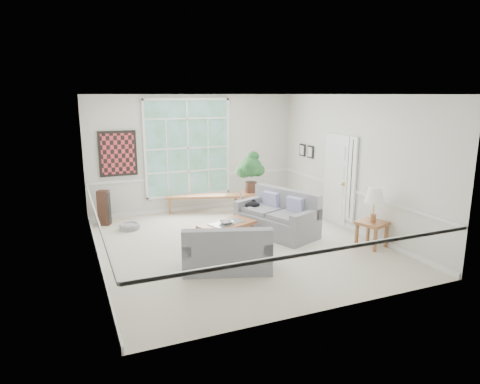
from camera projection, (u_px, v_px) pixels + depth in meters
name	position (u px, v px, depth m)	size (l,w,h in m)	color
floor	(239.00, 245.00, 8.76)	(5.50, 6.00, 0.01)	beige
ceiling	(239.00, 94.00, 8.08)	(5.50, 6.00, 0.02)	white
wall_back	(195.00, 153.00, 11.11)	(5.50, 0.02, 3.00)	silver
wall_front	(325.00, 209.00, 5.72)	(5.50, 0.02, 3.00)	silver
wall_left	(93.00, 183.00, 7.38)	(0.02, 6.00, 3.00)	silver
wall_right	(354.00, 164.00, 9.45)	(0.02, 6.00, 3.00)	silver
window_back	(188.00, 148.00, 10.97)	(2.30, 0.08, 2.40)	white
entry_door	(335.00, 179.00, 10.08)	(0.08, 0.90, 2.10)	white
door_sidelight	(352.00, 180.00, 9.49)	(0.08, 0.26, 1.90)	white
wall_art	(118.00, 154.00, 10.31)	(0.90, 0.06, 1.10)	maroon
wall_frame_near	(310.00, 152.00, 11.00)	(0.04, 0.26, 0.32)	black
wall_frame_far	(302.00, 150.00, 11.36)	(0.04, 0.26, 0.32)	black
loveseat_right	(276.00, 213.00, 9.28)	(0.91, 1.77, 0.96)	gray
loveseat_front	(227.00, 247.00, 7.43)	(1.52, 0.79, 0.82)	gray
coffee_table	(227.00, 233.00, 8.80)	(1.14, 0.62, 0.42)	#965B34
pewter_bowl	(226.00, 222.00, 8.68)	(0.33, 0.33, 0.08)	#9F9EA3
window_bench	(203.00, 204.00, 11.12)	(1.90, 0.37, 0.44)	#965B34
end_table	(254.00, 203.00, 10.90)	(0.57, 0.57, 0.57)	#965B34
houseplant	(251.00, 172.00, 10.75)	(0.61, 0.61, 1.05)	#225528
side_table	(372.00, 234.00, 8.57)	(0.52, 0.52, 0.53)	#965B34
table_lamp	(374.00, 205.00, 8.42)	(0.40, 0.40, 0.69)	silver
pet_bed	(130.00, 226.00, 9.72)	(0.46, 0.46, 0.14)	gray
floor_speaker	(104.00, 208.00, 9.97)	(0.26, 0.20, 0.83)	#382017
cat	(252.00, 205.00, 9.63)	(0.35, 0.25, 0.17)	black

